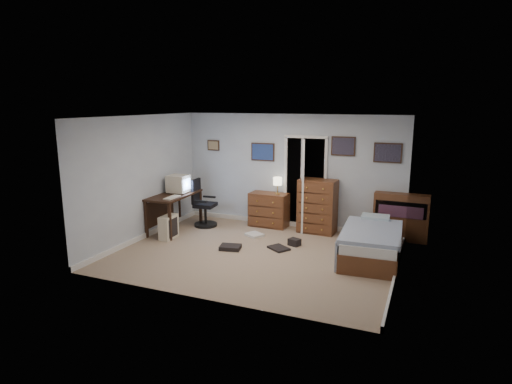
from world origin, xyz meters
TOP-DOWN VIEW (x-y plane):
  - floor at (0.00, 0.00)m, footprint 5.00×4.00m
  - computer_desk at (-2.30, 0.70)m, footprint 0.70×1.42m
  - crt_monitor at (-2.18, 0.85)m, footprint 0.43×0.40m
  - keyboard at (-2.02, 0.35)m, footprint 0.18×0.44m
  - pc_tower at (-2.00, 0.15)m, footprint 0.24×0.46m
  - office_chair at (-1.80, 1.23)m, footprint 0.56×0.56m
  - media_stack at (-2.32, 2.16)m, footprint 0.16×0.16m
  - low_dresser at (-0.42, 1.77)m, footprint 0.87×0.46m
  - table_lamp at (-0.22, 1.77)m, footprint 0.20×0.20m
  - doorway at (0.35, 2.27)m, footprint 0.96×1.12m
  - tall_dresser at (0.70, 1.75)m, footprint 0.81×0.50m
  - headboard_bookcase at (2.39, 1.86)m, footprint 1.07×0.31m
  - bed at (1.99, 0.58)m, footprint 1.09×1.92m
  - wall_posters at (0.57, 1.98)m, footprint 4.38×0.04m
  - floor_clutter at (-0.12, 0.45)m, footprint 1.41×1.34m

SIDE VIEW (x-z plane):
  - floor at x=0.00m, z-range -0.02..0.00m
  - floor_clutter at x=-0.12m, z-range -0.03..0.11m
  - pc_tower at x=-2.00m, z-range 0.00..0.48m
  - bed at x=1.99m, z-range -0.02..0.60m
  - low_dresser at x=-0.42m, z-range 0.00..0.76m
  - media_stack at x=-2.32m, z-range 0.00..0.77m
  - office_chair at x=-1.80m, z-range -0.12..0.94m
  - headboard_bookcase at x=2.39m, z-range 0.03..0.99m
  - tall_dresser at x=0.70m, z-range 0.00..1.15m
  - computer_desk at x=-2.30m, z-range 0.22..1.03m
  - keyboard at x=-2.02m, z-range 0.81..0.83m
  - doorway at x=0.35m, z-range -0.02..2.03m
  - crt_monitor at x=-2.18m, z-range 0.81..1.20m
  - table_lamp at x=-0.22m, z-range 0.85..1.22m
  - wall_posters at x=0.57m, z-range 1.45..2.05m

